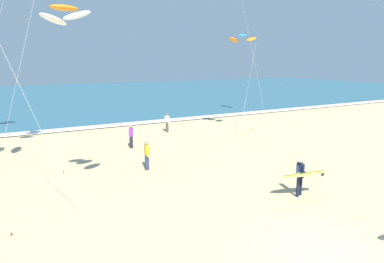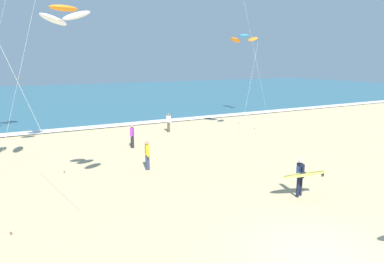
# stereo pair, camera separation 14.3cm
# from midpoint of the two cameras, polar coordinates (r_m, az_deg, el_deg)

# --- Properties ---
(ground_plane) EXTENTS (160.00, 160.00, 0.00)m
(ground_plane) POSITION_cam_midpoint_polar(r_m,az_deg,el_deg) (11.55, 21.33, -19.09)
(ground_plane) COLOR tan
(ocean_water) EXTENTS (160.00, 60.00, 0.08)m
(ocean_water) POSITION_cam_midpoint_polar(r_m,az_deg,el_deg) (60.37, -20.70, 5.56)
(ocean_water) COLOR #2D6075
(ocean_water) RESTS_ON ground
(shoreline_foam) EXTENTS (160.00, 1.51, 0.01)m
(shoreline_foam) POSITION_cam_midpoint_polar(r_m,az_deg,el_deg) (31.42, -13.27, 1.02)
(shoreline_foam) COLOR white
(shoreline_foam) RESTS_ON ocean_water
(surfer_trailing) EXTENTS (2.04, 1.16, 1.71)m
(surfer_trailing) POSITION_cam_midpoint_polar(r_m,az_deg,el_deg) (15.27, 18.28, -6.92)
(surfer_trailing) COLOR black
(surfer_trailing) RESTS_ON ground
(kite_arc_cobalt_near) EXTENTS (2.92, 2.45, 7.80)m
(kite_arc_cobalt_near) POSITION_cam_midpoint_polar(r_m,az_deg,el_deg) (27.34, 8.90, 15.22)
(kite_arc_cobalt_near) COLOR orange
(kite_arc_cobalt_near) RESTS_ON ground
(kite_arc_amber_mid) EXTENTS (3.26, 2.46, 7.68)m
(kite_arc_amber_mid) POSITION_cam_midpoint_polar(r_m,az_deg,el_deg) (13.22, -20.44, 17.93)
(kite_arc_amber_mid) COLOR white
(kite_arc_amber_mid) RESTS_ON ground
(bystander_white_top) EXTENTS (0.29, 0.47, 1.59)m
(bystander_white_top) POSITION_cam_midpoint_polar(r_m,az_deg,el_deg) (28.00, -3.82, 1.53)
(bystander_white_top) COLOR #4C3D2D
(bystander_white_top) RESTS_ON ground
(bystander_yellow_top) EXTENTS (0.22, 0.50, 1.59)m
(bystander_yellow_top) POSITION_cam_midpoint_polar(r_m,az_deg,el_deg) (18.39, -7.31, -3.98)
(bystander_yellow_top) COLOR #2D334C
(bystander_yellow_top) RESTS_ON ground
(bystander_purple_top) EXTENTS (0.34, 0.41, 1.59)m
(bystander_purple_top) POSITION_cam_midpoint_polar(r_m,az_deg,el_deg) (23.17, -9.87, -0.77)
(bystander_purple_top) COLOR black
(bystander_purple_top) RESTS_ON ground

